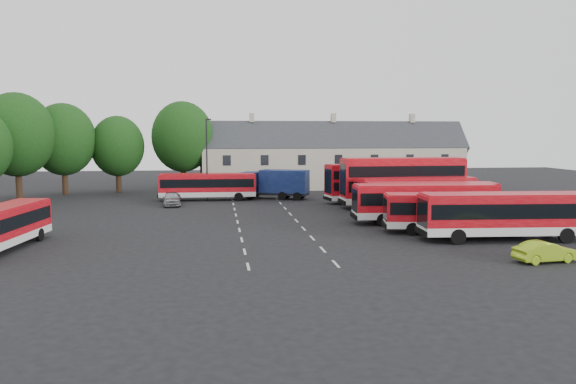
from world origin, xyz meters
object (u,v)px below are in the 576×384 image
at_px(lime_car, 545,252).
at_px(lamppost, 207,157).
at_px(bus_row_a, 505,212).
at_px(bus_west, 1,224).
at_px(bus_dd_south, 403,179).
at_px(box_truck, 276,183).
at_px(silver_car, 172,199).

height_order(lime_car, lamppost, lamppost).
relative_size(bus_row_a, lamppost, 1.32).
height_order(bus_west, lime_car, bus_west).
distance_m(bus_west, lamppost, 27.94).
xyz_separation_m(bus_dd_south, lamppost, (-19.34, 8.19, 1.95)).
relative_size(box_truck, lamppost, 0.87).
height_order(bus_west, lamppost, lamppost).
xyz_separation_m(bus_row_a, lime_car, (-0.97, -6.47, -1.38)).
xyz_separation_m(box_truck, lamppost, (-7.71, -1.19, 2.95)).
distance_m(bus_west, silver_car, 23.16).
xyz_separation_m(lime_car, lamppost, (-19.83, 32.07, 4.19)).
relative_size(silver_car, lamppost, 0.47).
xyz_separation_m(bus_row_a, bus_dd_south, (-1.46, 17.42, 0.86)).
distance_m(silver_car, lamppost, 6.42).
xyz_separation_m(bus_west, silver_car, (8.97, 21.33, -0.96)).
bearing_deg(bus_west, bus_row_a, -84.23).
relative_size(bus_row_a, silver_car, 2.79).
xyz_separation_m(bus_dd_south, silver_car, (-22.93, 4.75, -2.12)).
relative_size(bus_west, lamppost, 1.13).
xyz_separation_m(bus_west, box_truck, (20.27, 25.95, 0.16)).
distance_m(bus_dd_south, bus_west, 35.97).
height_order(bus_dd_south, lamppost, lamppost).
xyz_separation_m(box_truck, silver_car, (-11.30, -4.63, -1.12)).
relative_size(bus_west, lime_car, 2.74).
height_order(bus_row_a, lamppost, lamppost).
bearing_deg(lime_car, lamppost, 23.99).
height_order(bus_row_a, bus_west, bus_row_a).
xyz_separation_m(bus_row_a, bus_west, (-33.36, 0.84, -0.31)).
xyz_separation_m(bus_dd_south, lime_car, (0.49, -23.88, -2.24)).
relative_size(bus_row_a, bus_west, 1.17).
bearing_deg(lamppost, silver_car, -136.26).
xyz_separation_m(bus_west, lime_car, (32.39, -7.31, -1.08)).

